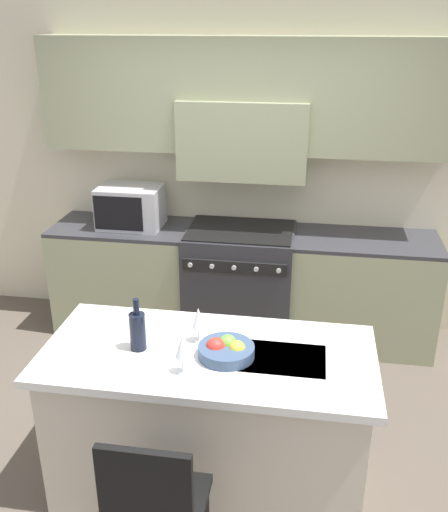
{
  "coord_description": "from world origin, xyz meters",
  "views": [
    {
      "loc": [
        0.55,
        -2.69,
        2.53
      ],
      "look_at": [
        0.03,
        0.57,
        1.14
      ],
      "focal_mm": 40.0,
      "sensor_mm": 36.0,
      "label": 1
    }
  ],
  "objects_px": {
    "range_stove": "(240,283)",
    "wine_glass_near": "(182,348)",
    "microwave": "(131,207)",
    "wine_bottle": "(138,330)",
    "wine_glass_far": "(198,319)",
    "island_chair": "(154,507)",
    "fruit_bowl": "(226,349)"
  },
  "relations": [
    {
      "from": "wine_bottle",
      "to": "island_chair",
      "type": "bearing_deg",
      "value": -69.52
    },
    {
      "from": "wine_bottle",
      "to": "wine_glass_near",
      "type": "height_order",
      "value": "wine_bottle"
    },
    {
      "from": "range_stove",
      "to": "island_chair",
      "type": "relative_size",
      "value": 0.99
    },
    {
      "from": "island_chair",
      "to": "wine_glass_far",
      "type": "xyz_separation_m",
      "value": [
        0.03,
        0.85,
        0.47
      ]
    },
    {
      "from": "island_chair",
      "to": "wine_glass_near",
      "type": "xyz_separation_m",
      "value": [
        0.01,
        0.55,
        0.47
      ]
    },
    {
      "from": "fruit_bowl",
      "to": "island_chair",
      "type": "bearing_deg",
      "value": -105.47
    },
    {
      "from": "range_stove",
      "to": "wine_glass_near",
      "type": "height_order",
      "value": "wine_glass_near"
    },
    {
      "from": "microwave",
      "to": "wine_bottle",
      "type": "height_order",
      "value": "microwave"
    },
    {
      "from": "range_stove",
      "to": "wine_glass_far",
      "type": "xyz_separation_m",
      "value": [
        -0.01,
        -1.63,
        0.55
      ]
    },
    {
      "from": "wine_bottle",
      "to": "fruit_bowl",
      "type": "distance_m",
      "value": 0.48
    },
    {
      "from": "wine_bottle",
      "to": "wine_glass_near",
      "type": "xyz_separation_m",
      "value": [
        0.28,
        -0.18,
        0.03
      ]
    },
    {
      "from": "wine_bottle",
      "to": "wine_glass_far",
      "type": "height_order",
      "value": "wine_bottle"
    },
    {
      "from": "wine_bottle",
      "to": "fruit_bowl",
      "type": "bearing_deg",
      "value": 0.53
    },
    {
      "from": "microwave",
      "to": "wine_glass_far",
      "type": "height_order",
      "value": "microwave"
    },
    {
      "from": "microwave",
      "to": "wine_bottle",
      "type": "xyz_separation_m",
      "value": [
        0.6,
        -1.77,
        -0.09
      ]
    },
    {
      "from": "wine_glass_far",
      "to": "wine_bottle",
      "type": "bearing_deg",
      "value": -157.23
    },
    {
      "from": "range_stove",
      "to": "island_chair",
      "type": "distance_m",
      "value": 2.48
    },
    {
      "from": "microwave",
      "to": "wine_bottle",
      "type": "bearing_deg",
      "value": -71.38
    },
    {
      "from": "island_chair",
      "to": "wine_glass_near",
      "type": "distance_m",
      "value": 0.72
    },
    {
      "from": "wine_glass_far",
      "to": "microwave",
      "type": "bearing_deg",
      "value": 118.65
    },
    {
      "from": "microwave",
      "to": "wine_glass_far",
      "type": "relative_size",
      "value": 2.5
    },
    {
      "from": "wine_glass_near",
      "to": "island_chair",
      "type": "bearing_deg",
      "value": -91.26
    },
    {
      "from": "range_stove",
      "to": "island_chair",
      "type": "xyz_separation_m",
      "value": [
        -0.04,
        -2.47,
        0.08
      ]
    },
    {
      "from": "microwave",
      "to": "island_chair",
      "type": "xyz_separation_m",
      "value": [
        0.87,
        -2.49,
        -0.54
      ]
    },
    {
      "from": "range_stove",
      "to": "wine_glass_far",
      "type": "bearing_deg",
      "value": -90.43
    },
    {
      "from": "wine_glass_near",
      "to": "fruit_bowl",
      "type": "bearing_deg",
      "value": 43.78
    },
    {
      "from": "wine_bottle",
      "to": "fruit_bowl",
      "type": "xyz_separation_m",
      "value": [
        0.47,
        0.0,
        -0.07
      ]
    },
    {
      "from": "range_stove",
      "to": "wine_glass_near",
      "type": "relative_size",
      "value": 4.66
    },
    {
      "from": "wine_bottle",
      "to": "wine_glass_far",
      "type": "bearing_deg",
      "value": 22.77
    },
    {
      "from": "wine_glass_far",
      "to": "fruit_bowl",
      "type": "distance_m",
      "value": 0.23
    },
    {
      "from": "wine_bottle",
      "to": "wine_glass_far",
      "type": "relative_size",
      "value": 1.45
    },
    {
      "from": "fruit_bowl",
      "to": "wine_glass_near",
      "type": "bearing_deg",
      "value": -136.22
    }
  ]
}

